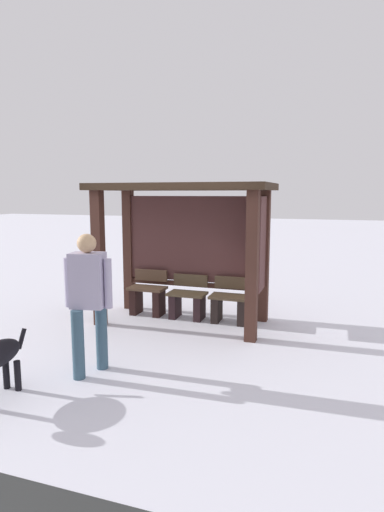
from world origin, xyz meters
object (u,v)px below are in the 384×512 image
(bench_left_inside, at_px, (148,297))
(person_walking, at_px, (88,294))
(bus_shelter, at_px, (190,222))
(bench_center_inside, at_px, (188,301))
(bench_right_inside, at_px, (230,305))

(bench_left_inside, distance_m, person_walking, 2.60)
(bus_shelter, relative_size, bench_left_inside, 3.67)
(bus_shelter, height_order, person_walking, bus_shelter)
(bench_left_inside, xyz_separation_m, bench_center_inside, (0.74, 0.00, -0.03))
(bench_left_inside, distance_m, bench_center_inside, 0.74)
(bench_center_inside, height_order, person_walking, person_walking)
(bench_right_inside, xyz_separation_m, person_walking, (-1.09, -2.49, 0.67))
(bus_shelter, xyz_separation_m, person_walking, (-0.43, -2.40, -0.69))
(bench_right_inside, height_order, person_walking, person_walking)
(bus_shelter, distance_m, bench_center_inside, 1.36)
(bench_right_inside, relative_size, person_walking, 0.44)
(bench_right_inside, bearing_deg, bench_center_inside, 179.98)
(bench_left_inside, height_order, bench_center_inside, bench_left_inside)
(bus_shelter, relative_size, bench_center_inside, 3.89)
(bus_shelter, height_order, bench_right_inside, bus_shelter)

